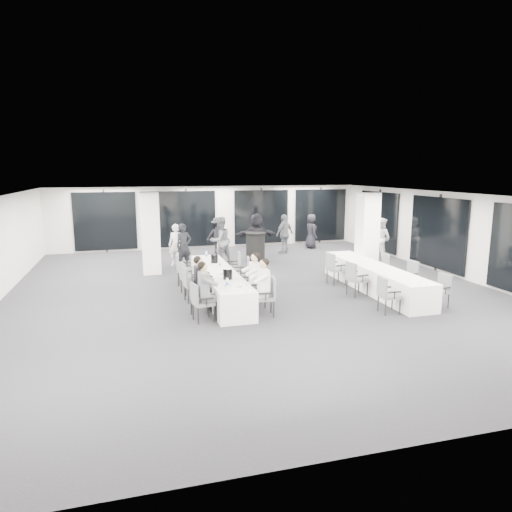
{
  "coord_description": "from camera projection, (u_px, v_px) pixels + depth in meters",
  "views": [
    {
      "loc": [
        -3.42,
        -12.63,
        3.54
      ],
      "look_at": [
        -0.0,
        -0.2,
        1.09
      ],
      "focal_mm": 32.0,
      "sensor_mm": 36.0,
      "label": 1
    }
  ],
  "objects": [
    {
      "name": "water_bottle_a",
      "position": [
        227.0,
        283.0,
        10.97
      ],
      "size": [
        0.07,
        0.07,
        0.22
      ],
      "primitive_type": "cylinder",
      "color": "silver",
      "rests_on": "banquet_table_main"
    },
    {
      "name": "wine_glass",
      "position": [
        246.0,
        285.0,
        10.62
      ],
      "size": [
        0.07,
        0.07,
        0.19
      ],
      "color": "silver",
      "rests_on": "banquet_table_main"
    },
    {
      "name": "chair_main_right_near",
      "position": [
        268.0,
        294.0,
        11.14
      ],
      "size": [
        0.55,
        0.59,
        0.97
      ],
      "rotation": [
        0.0,
        0.0,
        1.43
      ],
      "color": "#575A60",
      "rests_on": "floor"
    },
    {
      "name": "standing_guest_g",
      "position": [
        176.0,
        242.0,
        16.93
      ],
      "size": [
        0.8,
        0.74,
        1.76
      ],
      "primitive_type": "imported",
      "rotation": [
        0.0,
        0.0,
        -0.43
      ],
      "color": "white",
      "rests_on": "floor"
    },
    {
      "name": "chair_main_left_near",
      "position": [
        200.0,
        300.0,
        10.72
      ],
      "size": [
        0.54,
        0.58,
        0.93
      ],
      "rotation": [
        0.0,
        0.0,
        -1.4
      ],
      "color": "#575A60",
      "rests_on": "floor"
    },
    {
      "name": "plate_c",
      "position": [
        222.0,
        274.0,
        12.34
      ],
      "size": [
        0.2,
        0.2,
        0.03
      ],
      "color": "white",
      "rests_on": "banquet_table_main"
    },
    {
      "name": "chair_main_right_second",
      "position": [
        259.0,
        285.0,
        11.92
      ],
      "size": [
        0.51,
        0.57,
        0.99
      ],
      "rotation": [
        0.0,
        0.0,
        1.54
      ],
      "color": "#575A60",
      "rests_on": "floor"
    },
    {
      "name": "ice_bucket_far",
      "position": [
        214.0,
        259.0,
        13.84
      ],
      "size": [
        0.22,
        0.22,
        0.25
      ],
      "primitive_type": "cylinder",
      "color": "black",
      "rests_on": "banquet_table_main"
    },
    {
      "name": "chair_main_right_far",
      "position": [
        235.0,
        265.0,
        14.56
      ],
      "size": [
        0.54,
        0.58,
        0.95
      ],
      "rotation": [
        0.0,
        0.0,
        1.42
      ],
      "color": "#575A60",
      "rests_on": "floor"
    },
    {
      "name": "room",
      "position": [
        272.0,
        238.0,
        14.54
      ],
      "size": [
        14.04,
        16.04,
        2.84
      ],
      "color": "#25252A",
      "rests_on": "ground"
    },
    {
      "name": "plate_a",
      "position": [
        227.0,
        286.0,
        11.09
      ],
      "size": [
        0.22,
        0.22,
        0.03
      ],
      "color": "white",
      "rests_on": "banquet_table_main"
    },
    {
      "name": "chair_main_right_mid",
      "position": [
        251.0,
        278.0,
        12.7
      ],
      "size": [
        0.6,
        0.63,
        1.0
      ],
      "rotation": [
        0.0,
        0.0,
        1.36
      ],
      "color": "#575A60",
      "rests_on": "floor"
    },
    {
      "name": "chair_side_left_far",
      "position": [
        334.0,
        267.0,
        14.19
      ],
      "size": [
        0.55,
        0.6,
        0.99
      ],
      "rotation": [
        0.0,
        0.0,
        -1.46
      ],
      "color": "#575A60",
      "rests_on": "floor"
    },
    {
      "name": "ice_bucket_near",
      "position": [
        228.0,
        274.0,
        11.78
      ],
      "size": [
        0.25,
        0.25,
        0.28
      ],
      "primitive_type": "cylinder",
      "color": "black",
      "rests_on": "banquet_table_main"
    },
    {
      "name": "standing_guest_b",
      "position": [
        220.0,
        238.0,
        17.14
      ],
      "size": [
        1.15,
        0.97,
        2.04
      ],
      "primitive_type": "imported",
      "rotation": [
        0.0,
        0.0,
        3.6
      ],
      "color": "#5C5E64",
      "rests_on": "floor"
    },
    {
      "name": "standing_guest_h",
      "position": [
        381.0,
        236.0,
        18.23
      ],
      "size": [
        0.85,
        1.04,
        1.87
      ],
      "primitive_type": "imported",
      "rotation": [
        0.0,
        0.0,
        1.95
      ],
      "color": "white",
      "rests_on": "floor"
    },
    {
      "name": "seated_guest_d",
      "position": [
        252.0,
        276.0,
        11.83
      ],
      "size": [
        0.5,
        0.38,
        1.44
      ],
      "rotation": [
        0.0,
        0.0,
        1.57
      ],
      "color": "white",
      "rests_on": "floor"
    },
    {
      "name": "banquet_table_main",
      "position": [
        219.0,
        284.0,
        12.82
      ],
      "size": [
        0.9,
        5.0,
        0.75
      ],
      "primitive_type": "cube",
      "color": "silver",
      "rests_on": "floor"
    },
    {
      "name": "water_bottle_b",
      "position": [
        220.0,
        264.0,
        13.25
      ],
      "size": [
        0.06,
        0.06,
        0.2
      ],
      "primitive_type": "cylinder",
      "color": "silver",
      "rests_on": "banquet_table_main"
    },
    {
      "name": "chair_main_left_far",
      "position": [
        182.0,
        267.0,
        14.21
      ],
      "size": [
        0.55,
        0.6,
        0.97
      ],
      "rotation": [
        0.0,
        0.0,
        -1.71
      ],
      "color": "#575A60",
      "rests_on": "floor"
    },
    {
      "name": "cocktail_table",
      "position": [
        255.0,
        247.0,
        17.65
      ],
      "size": [
        0.83,
        0.83,
        1.15
      ],
      "color": "black",
      "rests_on": "floor"
    },
    {
      "name": "chair_main_left_mid",
      "position": [
        190.0,
        282.0,
        12.33
      ],
      "size": [
        0.53,
        0.58,
        0.95
      ],
      "rotation": [
        0.0,
        0.0,
        -1.45
      ],
      "color": "#575A60",
      "rests_on": "floor"
    },
    {
      "name": "chair_side_left_mid",
      "position": [
        355.0,
        277.0,
        12.9
      ],
      "size": [
        0.55,
        0.59,
        0.97
      ],
      "rotation": [
        0.0,
        0.0,
        -1.44
      ],
      "color": "#575A60",
      "rests_on": "floor"
    },
    {
      "name": "chair_side_right_near",
      "position": [
        441.0,
        288.0,
        11.87
      ],
      "size": [
        0.51,
        0.55,
        0.87
      ],
      "rotation": [
        0.0,
        0.0,
        1.77
      ],
      "color": "#575A60",
      "rests_on": "floor"
    },
    {
      "name": "chair_side_right_mid",
      "position": [
        409.0,
        275.0,
        13.23
      ],
      "size": [
        0.52,
        0.57,
        0.94
      ],
      "rotation": [
        0.0,
        0.0,
        1.68
      ],
      "color": "#575A60",
      "rests_on": "floor"
    },
    {
      "name": "chair_main_left_second",
      "position": [
        195.0,
        291.0,
        11.41
      ],
      "size": [
        0.54,
        0.58,
        0.95
      ],
      "rotation": [
        0.0,
        0.0,
        -1.7
      ],
      "color": "#575A60",
      "rests_on": "floor"
    },
    {
      "name": "column_left",
      "position": [
        151.0,
        233.0,
        15.55
      ],
      "size": [
        0.6,
        0.6,
        2.8
      ],
      "primitive_type": "cube",
      "color": "white",
      "rests_on": "floor"
    },
    {
      "name": "chair_main_left_fourth",
      "position": [
        187.0,
        276.0,
        13.11
      ],
      "size": [
        0.56,
        0.58,
        0.92
      ],
      "rotation": [
        0.0,
        0.0,
        -1.34
      ],
      "color": "#575A60",
      "rests_on": "floor"
    },
    {
      "name": "standing_guest_c",
      "position": [
        218.0,
        234.0,
        19.13
      ],
      "size": [
        1.3,
        1.04,
        1.79
      ],
      "primitive_type": "imported",
      "rotation": [
        0.0,
        0.0,
        2.69
      ],
      "color": "black",
      "rests_on": "floor"
    },
    {
      "name": "chair_main_right_fourth",
      "position": [
        243.0,
        272.0,
        13.5
      ],
      "size": [
        0.59,
        0.62,
        0.99
      ],
      "rotation": [
        0.0,
        0.0,
        1.36
      ],
      "color": "#575A60",
      "rests_on": "floor"
    },
    {
      "name": "plate_b",
      "position": [
        240.0,
        287.0,
        10.97
      ],
      "size": [
        0.18,
        0.18,
        0.03
      ],
      "color": "white",
      "rests_on": "banquet_table_main"
    },
    {
      "name": "standing_guest_a",
      "position": [
        184.0,
        243.0,
        16.4
      ],
      "size": [
        0.82,
        0.73,
        1.86
      ],
      "primitive_type": "imported",
      "rotation": [
        0.0,
        0.0,
        0.33
      ],
      "color": "black",
      "rests_on": "floor"
    },
    {
      "name": "standing_guest_d",
      "position": [
        285.0,
        231.0,
        19.42
      ],
      "size": [
        1.28,
        1.1,
        1.9
      ],
      "primitive_type": "imported",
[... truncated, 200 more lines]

